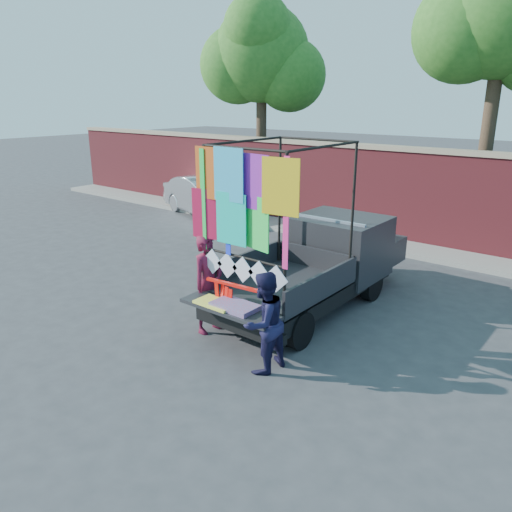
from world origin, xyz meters
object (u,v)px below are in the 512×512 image
Objects in this scene: pickup_truck at (325,261)px; woman at (208,283)px; sedan at (207,197)px; man at (264,323)px.

woman is at bearing -108.68° from pickup_truck.
woman is (-0.82, -2.43, 0.06)m from pickup_truck.
woman is at bearing -119.82° from sedan.
pickup_truck is at bearing -103.13° from sedan.
man is at bearing -106.02° from woman.
pickup_truck is 1.26× the size of sedan.
sedan is 10.22m from man.
woman is 1.13× the size of man.
sedan is 8.78m from woman.
sedan is 2.31× the size of woman.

